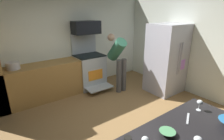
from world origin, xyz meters
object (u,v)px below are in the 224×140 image
refrigerator (166,59)px  wine_glass_near (200,103)px  person_cook (118,58)px  mixing_bowl_small (167,133)px  wine_glass_mid (198,140)px  oven_range (90,70)px  stock_pot (13,66)px  microwave (86,27)px

refrigerator → wine_glass_near: (-1.73, -1.83, 0.10)m
refrigerator → wine_glass_near: bearing=-133.4°
refrigerator → person_cook: bearing=140.7°
person_cook → mixing_bowl_small: size_ratio=8.94×
refrigerator → wine_glass_mid: size_ratio=12.59×
oven_range → mixing_bowl_small: bearing=-105.6°
person_cook → stock_pot: (-2.41, 0.65, 0.06)m
refrigerator → wine_glass_near: refrigerator is taller
wine_glass_mid → oven_range: bearing=76.3°
stock_pot → wine_glass_near: bearing=-63.1°
oven_range → stock_pot: bearing=179.6°
microwave → refrigerator: size_ratio=0.41×
mixing_bowl_small → wine_glass_mid: 0.31m
refrigerator → wine_glass_mid: refrigerator is taller
person_cook → oven_range: bearing=129.8°
mixing_bowl_small → stock_pot: stock_pot is taller
person_cook → wine_glass_mid: (-1.42, -2.99, 0.09)m
wine_glass_near → wine_glass_mid: bearing=-152.8°
microwave → wine_glass_near: (-0.21, -3.37, -0.68)m
microwave → refrigerator: bearing=-45.4°
refrigerator → mixing_bowl_small: size_ratio=10.61×
person_cook → wine_glass_near: (-0.74, -2.64, 0.09)m
oven_range → mixing_bowl_small: oven_range is taller
oven_range → person_cook: person_cook is taller
oven_range → microwave: microwave is taller
refrigerator → stock_pot: size_ratio=6.38×
person_cook → wine_glass_mid: person_cook is taller
oven_range → wine_glass_mid: 3.77m
oven_range → person_cook: (0.53, -0.64, 0.41)m
oven_range → microwave: (0.00, 0.09, 1.18)m
microwave → oven_range: bearing=-90.0°
refrigerator → person_cook: 1.28m
oven_range → refrigerator: 2.14m
wine_glass_near → wine_glass_mid: size_ratio=1.02×
microwave → mixing_bowl_small: microwave is taller
refrigerator → wine_glass_mid: bearing=-137.9°
refrigerator → wine_glass_mid: 3.25m
wine_glass_mid → stock_pot: stock_pot is taller
microwave → stock_pot: size_ratio=2.60×
refrigerator → wine_glass_mid: (-2.41, -2.18, 0.10)m
mixing_bowl_small → stock_pot: (-0.95, 3.35, 0.06)m
wine_glass_mid → mixing_bowl_small: bearing=99.1°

